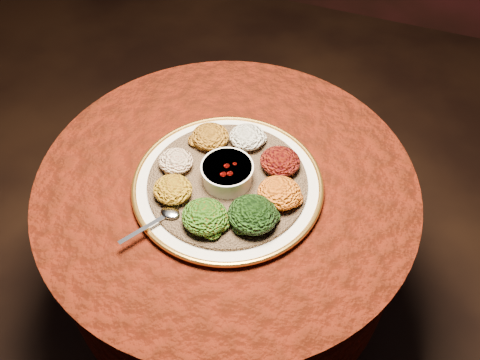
% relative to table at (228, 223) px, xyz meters
% --- Properties ---
extents(table, '(0.96, 0.96, 0.73)m').
position_rel_table_xyz_m(table, '(0.00, 0.00, 0.00)').
color(table, black).
rests_on(table, ground).
extents(platter, '(0.50, 0.50, 0.02)m').
position_rel_table_xyz_m(platter, '(0.01, -0.02, 0.19)').
color(platter, silver).
rests_on(platter, table).
extents(injera, '(0.48, 0.48, 0.01)m').
position_rel_table_xyz_m(injera, '(0.01, -0.02, 0.20)').
color(injera, brown).
rests_on(injera, platter).
extents(stew_bowl, '(0.13, 0.13, 0.05)m').
position_rel_table_xyz_m(stew_bowl, '(0.01, -0.02, 0.24)').
color(stew_bowl, white).
rests_on(stew_bowl, injera).
extents(spoon, '(0.10, 0.13, 0.01)m').
position_rel_table_xyz_m(spoon, '(-0.08, -0.17, 0.21)').
color(spoon, silver).
rests_on(spoon, injera).
extents(portion_ayib, '(0.09, 0.09, 0.04)m').
position_rel_table_xyz_m(portion_ayib, '(0.01, 0.12, 0.23)').
color(portion_ayib, silver).
rests_on(portion_ayib, injera).
extents(portion_kitfo, '(0.10, 0.09, 0.05)m').
position_rel_table_xyz_m(portion_kitfo, '(0.12, 0.06, 0.23)').
color(portion_kitfo, black).
rests_on(portion_kitfo, injera).
extents(portion_tikil, '(0.10, 0.10, 0.05)m').
position_rel_table_xyz_m(portion_tikil, '(0.15, -0.03, 0.23)').
color(portion_tikil, '#B2700E').
rests_on(portion_tikil, injera).
extents(portion_gomen, '(0.11, 0.11, 0.06)m').
position_rel_table_xyz_m(portion_gomen, '(0.11, -0.11, 0.24)').
color(portion_gomen, black).
rests_on(portion_gomen, injera).
extents(portion_mixveg, '(0.11, 0.10, 0.05)m').
position_rel_table_xyz_m(portion_mixveg, '(0.01, -0.15, 0.23)').
color(portion_mixveg, '#9E210A').
rests_on(portion_mixveg, injera).
extents(portion_kik, '(0.09, 0.09, 0.04)m').
position_rel_table_xyz_m(portion_kik, '(-0.09, -0.11, 0.23)').
color(portion_kik, '#A4790E').
rests_on(portion_kik, injera).
extents(portion_timatim, '(0.09, 0.08, 0.04)m').
position_rel_table_xyz_m(portion_timatim, '(-0.12, -0.02, 0.23)').
color(portion_timatim, maroon).
rests_on(portion_timatim, injera).
extents(portion_shiro, '(0.10, 0.09, 0.05)m').
position_rel_table_xyz_m(portion_shiro, '(-0.08, 0.08, 0.23)').
color(portion_shiro, '#935911').
rests_on(portion_shiro, injera).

